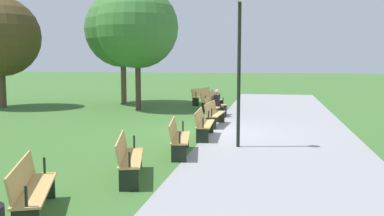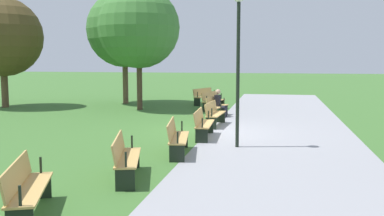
# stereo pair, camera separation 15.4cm
# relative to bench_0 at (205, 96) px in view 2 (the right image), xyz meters

# --- Properties ---
(ground_plane) EXTENTS (120.00, 120.00, 0.00)m
(ground_plane) POSITION_rel_bench_0_xyz_m (8.55, 1.70, -0.48)
(ground_plane) COLOR #3D6B2D
(path_paving) EXTENTS (31.96, 4.88, 0.01)m
(path_paving) POSITION_rel_bench_0_xyz_m (8.55, 4.04, -0.47)
(path_paving) COLOR #939399
(path_paving) RESTS_ON ground
(bench_0) EXTENTS (1.92, 1.14, 0.89)m
(bench_0) POSITION_rel_bench_0_xyz_m (0.00, 0.00, 0.00)
(bench_0) COLOR tan
(bench_0) RESTS_ON ground
(bench_1) EXTENTS (1.94, 0.96, 0.89)m
(bench_1) POSITION_rel_bench_0_xyz_m (2.37, 0.79, 0.00)
(bench_1) COLOR tan
(bench_1) RESTS_ON ground
(bench_2) EXTENTS (1.93, 0.77, 0.89)m
(bench_2) POSITION_rel_bench_0_xyz_m (4.81, 1.33, 0.00)
(bench_2) COLOR tan
(bench_2) RESTS_ON ground
(bench_3) EXTENTS (1.90, 0.57, 0.89)m
(bench_3) POSITION_rel_bench_0_xyz_m (7.30, 1.60, 0.00)
(bench_3) COLOR tan
(bench_3) RESTS_ON ground
(bench_4) EXTENTS (1.90, 0.57, 0.89)m
(bench_4) POSITION_rel_bench_0_xyz_m (9.80, 1.60, 0.00)
(bench_4) COLOR tan
(bench_4) RESTS_ON ground
(bench_5) EXTENTS (1.93, 0.77, 0.89)m
(bench_5) POSITION_rel_bench_0_xyz_m (12.29, 1.33, 0.00)
(bench_5) COLOR tan
(bench_5) RESTS_ON ground
(bench_6) EXTENTS (1.94, 0.96, 0.89)m
(bench_6) POSITION_rel_bench_0_xyz_m (14.73, 0.79, 0.00)
(bench_6) COLOR tan
(bench_6) RESTS_ON ground
(bench_7) EXTENTS (1.92, 1.14, 0.89)m
(bench_7) POSITION_rel_bench_0_xyz_m (17.10, -0.00, 0.00)
(bench_7) COLOR tan
(bench_7) RESTS_ON ground
(person_seated) EXTENTS (0.39, 0.56, 1.20)m
(person_seated) POSITION_rel_bench_0_xyz_m (4.83, 1.47, 0.16)
(person_seated) COLOR black
(person_seated) RESTS_ON ground
(tree_0) EXTENTS (3.98, 3.98, 6.02)m
(tree_0) POSITION_rel_bench_0_xyz_m (2.96, -2.76, 3.54)
(tree_0) COLOR #4C3828
(tree_0) RESTS_ON ground
(tree_2) EXTENTS (4.17, 4.17, 6.20)m
(tree_2) POSITION_rel_bench_0_xyz_m (0.32, -4.45, 3.63)
(tree_2) COLOR brown
(tree_2) RESTS_ON ground
(tree_4) EXTENTS (4.05, 4.05, 5.65)m
(tree_4) POSITION_rel_bench_0_xyz_m (3.35, -9.92, 3.13)
(tree_4) COLOR brown
(tree_4) RESTS_ON ground
(lamp_post) EXTENTS (0.32, 0.32, 4.38)m
(lamp_post) POSITION_rel_bench_0_xyz_m (11.04, 2.81, 2.54)
(lamp_post) COLOR black
(lamp_post) RESTS_ON ground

